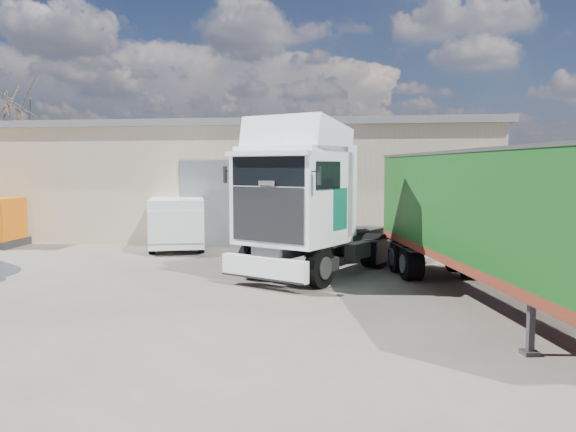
# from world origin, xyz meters

# --- Properties ---
(ground) EXTENTS (120.00, 120.00, 0.00)m
(ground) POSITION_xyz_m (0.00, 0.00, 0.00)
(ground) COLOR #2C2923
(ground) RESTS_ON ground
(warehouse) EXTENTS (30.60, 12.60, 5.42)m
(warehouse) POSITION_xyz_m (-6.00, 16.00, 2.66)
(warehouse) COLOR beige
(warehouse) RESTS_ON ground
(bare_tree) EXTENTS (4.00, 4.00, 9.60)m
(bare_tree) POSITION_xyz_m (-18.00, 20.00, 7.92)
(bare_tree) COLOR #382B21
(bare_tree) RESTS_ON ground
(tractor_unit) EXTENTS (5.43, 7.44, 4.77)m
(tractor_unit) POSITION_xyz_m (2.03, 4.43, 2.01)
(tractor_unit) COLOR black
(tractor_unit) RESTS_ON ground
(box_trailer) EXTENTS (4.88, 11.39, 3.70)m
(box_trailer) POSITION_xyz_m (6.69, 1.51, 2.26)
(box_trailer) COLOR #2D2D30
(box_trailer) RESTS_ON ground
(panel_van) EXTENTS (3.58, 5.47, 2.08)m
(panel_van) POSITION_xyz_m (-4.01, 9.60, 1.07)
(panel_van) COLOR black
(panel_van) RESTS_ON ground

